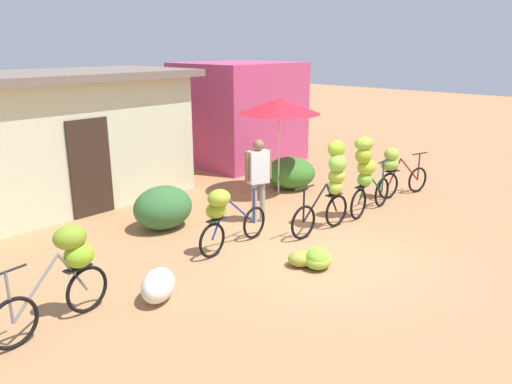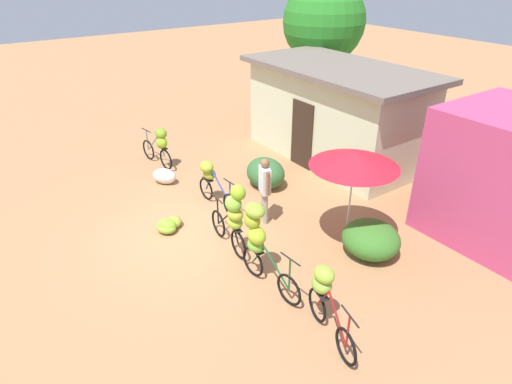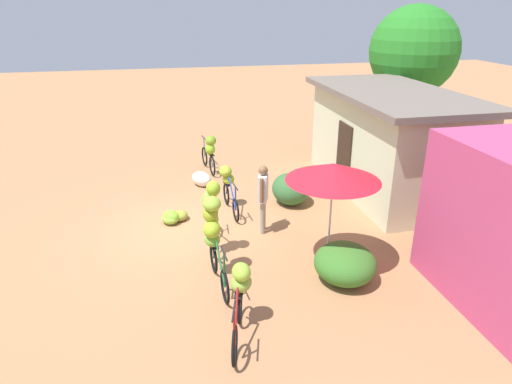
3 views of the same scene
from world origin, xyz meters
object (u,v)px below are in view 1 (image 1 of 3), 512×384
shop_pink (239,113)px  person_vendor (258,172)px  bicycle_near_pile (224,213)px  building_low (57,138)px  bicycle_leftmost (67,266)px  market_umbrella (280,106)px  produce_sack (158,285)px  bicycle_center_loaded (332,179)px  bicycle_rightmost (395,168)px  banana_pile_on_ground (313,259)px  bicycle_by_shop (366,169)px

shop_pink → person_vendor: size_ratio=1.92×
bicycle_near_pile → shop_pink: bearing=42.4°
building_low → bicycle_near_pile: bearing=-84.1°
shop_pink → bicycle_leftmost: 9.37m
market_umbrella → produce_sack: (-5.05, -2.09, -1.85)m
building_low → bicycle_leftmost: 5.45m
bicycle_leftmost → bicycle_near_pile: bearing=2.7°
bicycle_center_loaded → bicycle_rightmost: size_ratio=1.09×
bicycle_leftmost → banana_pile_on_ground: bicycle_leftmost is taller
produce_sack → shop_pink: bearing=37.1°
banana_pile_on_ground → building_low: bearing=99.3°
banana_pile_on_ground → bicycle_center_loaded: bearing=25.9°
bicycle_center_loaded → person_vendor: bearing=117.1°
bicycle_center_loaded → banana_pile_on_ground: bearing=-154.1°
banana_pile_on_ground → produce_sack: produce_sack is taller
shop_pink → banana_pile_on_ground: 7.83m
bicycle_rightmost → bicycle_center_loaded: bearing=-177.7°
bicycle_near_pile → produce_sack: size_ratio=2.43×
shop_pink → bicycle_center_loaded: 6.19m
market_umbrella → bicycle_by_shop: size_ratio=1.32×
bicycle_leftmost → bicycle_near_pile: size_ratio=0.97×
produce_sack → person_vendor: (3.28, 1.12, 0.80)m
bicycle_leftmost → shop_pink: bearing=31.1°
shop_pink → bicycle_near_pile: bearing=-137.6°
produce_sack → bicycle_center_loaded: bearing=-2.4°
bicycle_by_shop → produce_sack: bicycle_by_shop is taller
banana_pile_on_ground → bicycle_near_pile: bearing=109.6°
market_umbrella → bicycle_by_shop: (-0.07, -2.35, -1.06)m
building_low → bicycle_leftmost: building_low is taller
bicycle_rightmost → banana_pile_on_ground: bearing=-168.3°
banana_pile_on_ground → produce_sack: 2.50m
market_umbrella → banana_pile_on_ground: bearing=-132.0°
produce_sack → person_vendor: person_vendor is taller
bicycle_by_shop → banana_pile_on_ground: bicycle_by_shop is taller
building_low → bicycle_leftmost: size_ratio=3.62×
banana_pile_on_ground → bicycle_rightmost: bearing=11.7°
market_umbrella → bicycle_near_pile: (-3.27, -1.55, -1.37)m
banana_pile_on_ground → person_vendor: 2.45m
bicycle_by_shop → person_vendor: (-1.70, 1.38, 0.01)m
bicycle_center_loaded → person_vendor: size_ratio=1.02×
building_low → bicycle_by_shop: size_ratio=3.50×
market_umbrella → bicycle_rightmost: size_ratio=1.44×
bicycle_by_shop → person_vendor: size_ratio=1.02×
shop_pink → bicycle_center_loaded: size_ratio=1.88×
person_vendor → building_low: bearing=115.7°
bicycle_near_pile → bicycle_by_shop: (3.20, -0.80, 0.31)m
banana_pile_on_ground → person_vendor: size_ratio=0.47×
bicycle_by_shop → banana_pile_on_ground: size_ratio=2.15×
shop_pink → bicycle_near_pile: shop_pink is taller
person_vendor → bicycle_near_pile: bearing=-158.8°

